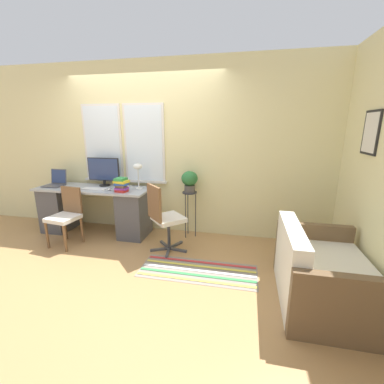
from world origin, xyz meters
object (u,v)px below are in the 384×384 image
object	(u,v)px
monitor	(104,171)
keyboard	(94,189)
laptop	(56,182)
couch_loveseat	(321,276)
potted_plant	(190,180)
desk_lamp	(138,169)
book_stack	(121,185)
desk_chair_wooden	(66,214)
mouse	(109,189)
office_chair_swivel	(164,216)
plant_stand	(190,199)

from	to	relation	value
monitor	keyboard	bearing A→B (deg)	-94.09
laptop	keyboard	bearing A→B (deg)	-8.10
couch_loveseat	potted_plant	size ratio (longest dim) A/B	3.63
laptop	couch_loveseat	world-z (taller)	laptop
keyboard	desk_lamp	bearing A→B (deg)	16.97
monitor	book_stack	size ratio (longest dim) A/B	2.45
book_stack	couch_loveseat	size ratio (longest dim) A/B	0.19
desk_lamp	desk_chair_wooden	bearing A→B (deg)	-147.79
keyboard	mouse	xyz separation A→B (m)	(0.27, -0.01, 0.01)
mouse	couch_loveseat	bearing A→B (deg)	-19.36
office_chair_swivel	potted_plant	xyz separation A→B (m)	(0.24, 0.57, 0.40)
couch_loveseat	mouse	bearing A→B (deg)	70.64
mouse	desk_chair_wooden	bearing A→B (deg)	-145.43
desk_lamp	office_chair_swivel	xyz separation A→B (m)	(0.57, -0.50, -0.56)
book_stack	potted_plant	xyz separation A→B (m)	(0.98, 0.31, 0.05)
desk_chair_wooden	plant_stand	xyz separation A→B (m)	(1.71, 0.65, 0.16)
office_chair_swivel	desk_chair_wooden	bearing A→B (deg)	48.22
desk_lamp	book_stack	world-z (taller)	desk_lamp
desk_chair_wooden	office_chair_swivel	world-z (taller)	office_chair_swivel
office_chair_swivel	potted_plant	world-z (taller)	potted_plant
book_stack	office_chair_swivel	size ratio (longest dim) A/B	0.23
mouse	keyboard	bearing A→B (deg)	177.03
plant_stand	potted_plant	bearing A→B (deg)	0.00
laptop	couch_loveseat	bearing A→B (deg)	-16.09
book_stack	office_chair_swivel	world-z (taller)	book_stack
mouse	book_stack	size ratio (longest dim) A/B	0.33
mouse	plant_stand	distance (m)	1.24
potted_plant	plant_stand	bearing A→B (deg)	0.00
keyboard	mouse	world-z (taller)	mouse
mouse	desk_chair_wooden	distance (m)	0.71
desk_chair_wooden	potted_plant	bearing A→B (deg)	28.52
desk_lamp	office_chair_swivel	bearing A→B (deg)	-41.26
monitor	mouse	bearing A→B (deg)	-49.28
mouse	office_chair_swivel	size ratio (longest dim) A/B	0.08
desk_chair_wooden	laptop	bearing A→B (deg)	144.86
couch_loveseat	monitor	bearing A→B (deg)	67.37
mouse	book_stack	distance (m)	0.23
keyboard	laptop	bearing A→B (deg)	171.90
desk_lamp	couch_loveseat	distance (m)	2.82
couch_loveseat	laptop	bearing A→B (deg)	73.91
desk_chair_wooden	potted_plant	distance (m)	1.89
monitor	keyboard	world-z (taller)	monitor
mouse	desk_chair_wooden	xyz separation A→B (m)	(-0.52, -0.36, -0.32)
office_chair_swivel	couch_loveseat	world-z (taller)	office_chair_swivel
desk_chair_wooden	couch_loveseat	bearing A→B (deg)	-2.77
mouse	desk_lamp	size ratio (longest dim) A/B	0.18
couch_loveseat	plant_stand	world-z (taller)	couch_loveseat
potted_plant	monitor	bearing A→B (deg)	179.97
plant_stand	desk_chair_wooden	bearing A→B (deg)	-159.34
office_chair_swivel	couch_loveseat	size ratio (longest dim) A/B	0.83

